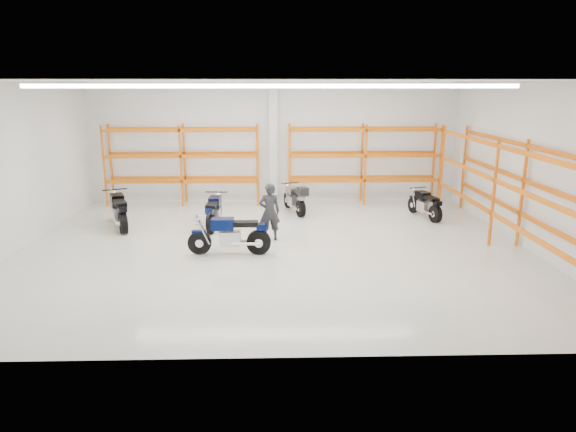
{
  "coord_description": "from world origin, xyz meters",
  "views": [
    {
      "loc": [
        0.0,
        -13.7,
        4.43
      ],
      "look_at": [
        0.4,
        0.5,
        0.77
      ],
      "focal_mm": 32.0,
      "sensor_mm": 36.0,
      "label": 1
    }
  ],
  "objects_px": {
    "motorcycle_back_a": "(119,211)",
    "structural_column": "(273,143)",
    "motorcycle_back_c": "(296,199)",
    "motorcycle_main": "(233,236)",
    "standing_man": "(270,212)",
    "motorcycle_back_b": "(214,213)",
    "motorcycle_back_d": "(426,205)"
  },
  "relations": [
    {
      "from": "motorcycle_back_b",
      "to": "structural_column",
      "type": "height_order",
      "value": "structural_column"
    },
    {
      "from": "motorcycle_back_a",
      "to": "motorcycle_back_d",
      "type": "height_order",
      "value": "motorcycle_back_a"
    },
    {
      "from": "standing_man",
      "to": "structural_column",
      "type": "xyz_separation_m",
      "value": [
        0.13,
        5.11,
        1.41
      ]
    },
    {
      "from": "motorcycle_main",
      "to": "motorcycle_back_d",
      "type": "distance_m",
      "value": 7.24
    },
    {
      "from": "standing_man",
      "to": "motorcycle_back_c",
      "type": "bearing_deg",
      "value": -113.95
    },
    {
      "from": "motorcycle_back_d",
      "to": "motorcycle_back_a",
      "type": "bearing_deg",
      "value": -174.71
    },
    {
      "from": "motorcycle_back_c",
      "to": "standing_man",
      "type": "height_order",
      "value": "standing_man"
    },
    {
      "from": "motorcycle_main",
      "to": "motorcycle_back_c",
      "type": "bearing_deg",
      "value": 67.37
    },
    {
      "from": "motorcycle_main",
      "to": "motorcycle_back_c",
      "type": "distance_m",
      "value": 4.84
    },
    {
      "from": "motorcycle_back_c",
      "to": "motorcycle_main",
      "type": "bearing_deg",
      "value": -112.63
    },
    {
      "from": "motorcycle_back_d",
      "to": "structural_column",
      "type": "relative_size",
      "value": 0.43
    },
    {
      "from": "motorcycle_back_a",
      "to": "structural_column",
      "type": "xyz_separation_m",
      "value": [
        4.9,
        3.66,
        1.72
      ]
    },
    {
      "from": "motorcycle_back_a",
      "to": "motorcycle_back_b",
      "type": "relative_size",
      "value": 1.02
    },
    {
      "from": "motorcycle_back_a",
      "to": "structural_column",
      "type": "height_order",
      "value": "structural_column"
    },
    {
      "from": "motorcycle_main",
      "to": "motorcycle_back_b",
      "type": "xyz_separation_m",
      "value": [
        -0.8,
        2.64,
        -0.02
      ]
    },
    {
      "from": "motorcycle_main",
      "to": "standing_man",
      "type": "relative_size",
      "value": 1.32
    },
    {
      "from": "motorcycle_back_d",
      "to": "structural_column",
      "type": "distance_m",
      "value": 6.1
    },
    {
      "from": "motorcycle_back_d",
      "to": "motorcycle_main",
      "type": "bearing_deg",
      "value": -149.67
    },
    {
      "from": "motorcycle_back_c",
      "to": "motorcycle_back_d",
      "type": "height_order",
      "value": "motorcycle_back_c"
    },
    {
      "from": "motorcycle_back_b",
      "to": "motorcycle_back_c",
      "type": "xyz_separation_m",
      "value": [
        2.66,
        1.83,
        0.02
      ]
    },
    {
      "from": "motorcycle_back_a",
      "to": "motorcycle_main",
      "type": "bearing_deg",
      "value": -35.65
    },
    {
      "from": "motorcycle_back_b",
      "to": "motorcycle_back_d",
      "type": "relative_size",
      "value": 1.11
    },
    {
      "from": "motorcycle_main",
      "to": "motorcycle_back_a",
      "type": "height_order",
      "value": "motorcycle_back_a"
    },
    {
      "from": "structural_column",
      "to": "standing_man",
      "type": "bearing_deg",
      "value": -91.42
    },
    {
      "from": "motorcycle_back_b",
      "to": "structural_column",
      "type": "distance_m",
      "value": 4.55
    },
    {
      "from": "structural_column",
      "to": "motorcycle_back_a",
      "type": "bearing_deg",
      "value": -143.23
    },
    {
      "from": "structural_column",
      "to": "motorcycle_back_b",
      "type": "bearing_deg",
      "value": -116.87
    },
    {
      "from": "motorcycle_back_c",
      "to": "structural_column",
      "type": "relative_size",
      "value": 0.46
    },
    {
      "from": "motorcycle_back_b",
      "to": "motorcycle_back_d",
      "type": "height_order",
      "value": "motorcycle_back_b"
    },
    {
      "from": "standing_man",
      "to": "structural_column",
      "type": "relative_size",
      "value": 0.38
    },
    {
      "from": "motorcycle_main",
      "to": "structural_column",
      "type": "bearing_deg",
      "value": 80.25
    },
    {
      "from": "motorcycle_back_c",
      "to": "motorcycle_back_b",
      "type": "bearing_deg",
      "value": -145.54
    }
  ]
}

